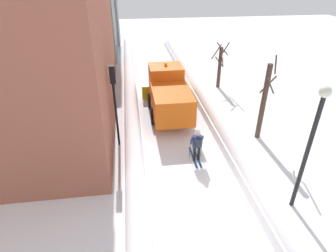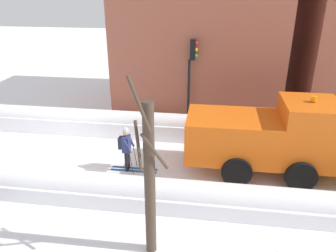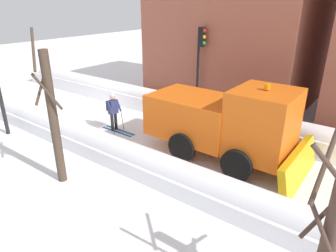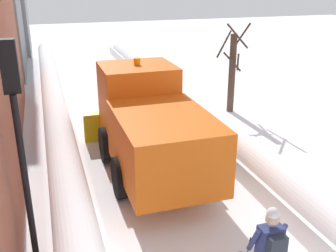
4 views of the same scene
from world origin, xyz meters
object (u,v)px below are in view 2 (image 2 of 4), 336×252
(plow_truck, at_px, (268,136))
(skier, at_px, (126,147))
(bare_tree_near, at_px, (149,180))
(traffic_light_pole, at_px, (191,69))

(plow_truck, xyz_separation_m, skier, (0.67, -5.27, -0.48))
(skier, relative_size, bare_tree_near, 0.37)
(plow_truck, bearing_deg, skier, -82.74)
(skier, bearing_deg, plow_truck, 97.26)
(plow_truck, distance_m, traffic_light_pole, 4.80)
(plow_truck, height_order, traffic_light_pole, traffic_light_pole)
(plow_truck, height_order, bare_tree_near, bare_tree_near)
(skier, bearing_deg, traffic_light_pole, 151.48)
(skier, distance_m, bare_tree_near, 4.55)
(skier, xyz_separation_m, bare_tree_near, (4.03, 1.71, 1.26))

